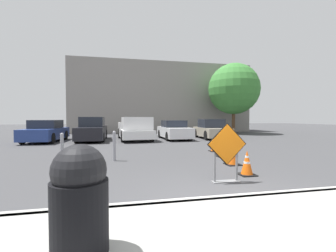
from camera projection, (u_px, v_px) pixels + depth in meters
ground_plane at (151, 143)px, 13.77m from camera, size 96.00×96.00×0.00m
sidewalk_strip at (268, 231)px, 2.90m from camera, size 30.04×2.24×0.14m
curb_lip at (227, 200)px, 3.99m from camera, size 30.04×0.20×0.14m
road_closed_sign at (227, 150)px, 5.32m from camera, size 1.00×0.20×1.42m
traffic_cone_nearest at (247, 163)px, 6.03m from camera, size 0.42×0.42×0.68m
traffic_cone_second at (233, 154)px, 7.36m from camera, size 0.46×0.46×0.74m
traffic_cone_third at (223, 149)px, 8.95m from camera, size 0.52×0.52×0.64m
traffic_cone_fourth at (214, 145)px, 10.34m from camera, size 0.43×0.43×0.63m
parked_car_nearest at (46, 132)px, 14.61m from camera, size 2.06×4.25×1.41m
parked_car_second at (92, 130)px, 15.43m from camera, size 1.77×4.67×1.62m
pickup_truck at (135, 130)px, 15.68m from camera, size 2.36×5.15×1.61m
parked_car_third at (174, 130)px, 16.52m from camera, size 1.87×4.31×1.37m
parked_car_fourth at (211, 130)px, 16.97m from camera, size 1.98×4.08×1.46m
trash_bin at (80, 199)px, 2.30m from camera, size 0.58×0.58×1.13m
bollard_nearest at (114, 145)px, 8.04m from camera, size 0.12×0.12×1.07m
bollard_second at (62, 147)px, 7.68m from camera, size 0.12×0.12×1.03m
building_facade_backdrop at (161, 99)px, 25.91m from camera, size 19.49×5.00×7.52m
street_tree_behind_lot at (234, 89)px, 22.34m from camera, size 5.04×5.04×6.97m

